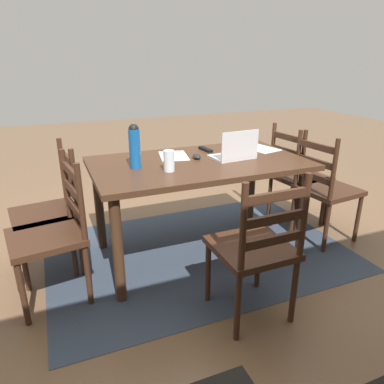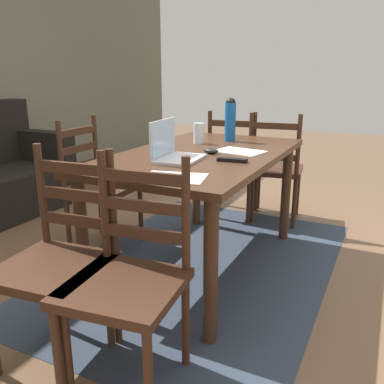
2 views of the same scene
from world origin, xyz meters
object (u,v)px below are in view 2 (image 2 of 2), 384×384
chair_right_near (275,169)px  drinking_glass (199,133)px  chair_far_head (99,186)px  chair_left_near (128,280)px  chair_right_far (235,165)px  computer_mouse (211,151)px  chair_left_far (59,262)px  water_bottle (231,119)px  laptop (172,150)px  dining_table (202,168)px  tv_remote (232,160)px

chair_right_near → drinking_glass: size_ratio=6.60×
chair_far_head → chair_right_near: same height
chair_right_near → chair_left_near: same height
chair_right_far → computer_mouse: 1.17m
chair_left_far → water_bottle: bearing=-6.9°
laptop → water_bottle: 0.77m
dining_table → laptop: size_ratio=4.72×
chair_left_near → drinking_glass: 1.47m
chair_left_near → chair_left_far: (0.00, 0.37, 0.00)m
chair_right_far → chair_right_near: size_ratio=1.00×
chair_far_head → chair_left_near: 1.48m
chair_right_near → laptop: laptop is taller
laptop → chair_far_head: bearing=70.4°
dining_table → chair_right_far: 1.12m
chair_left_far → laptop: 0.90m
dining_table → drinking_glass: size_ratio=11.09×
computer_mouse → drinking_glass: bearing=44.3°
water_bottle → drinking_glass: size_ratio=2.15×
dining_table → chair_right_near: chair_right_near is taller
chair_right_near → computer_mouse: 1.15m
chair_left_near → water_bottle: bearing=6.4°
computer_mouse → dining_table: bearing=88.5°
dining_table → water_bottle: size_ratio=5.16×
laptop → tv_remote: size_ratio=1.99×
chair_left_far → laptop: size_ratio=2.81×
chair_left_near → laptop: bearing=16.3°
dining_table → computer_mouse: 0.13m
chair_left_near → drinking_glass: bearing=13.8°
water_bottle → drinking_glass: bearing=140.0°
chair_right_far → chair_right_near: bearing=-90.0°
chair_right_far → tv_remote: chair_right_far is taller
chair_right_far → chair_right_near: 0.37m
chair_left_near → water_bottle: water_bottle is taller
dining_table → drinking_glass: (0.29, 0.16, 0.17)m
water_bottle → computer_mouse: size_ratio=3.09×
drinking_glass → chair_left_near: bearing=-166.2°
water_bottle → computer_mouse: water_bottle is taller
chair_right_far → laptop: bearing=-175.0°
dining_table → laptop: (-0.28, 0.06, 0.16)m
tv_remote → chair_right_near: bearing=-2.5°
chair_left_far → tv_remote: 1.07m
dining_table → chair_far_head: (-0.00, 0.83, -0.22)m
drinking_glass → tv_remote: 0.64m
water_bottle → tv_remote: water_bottle is taller
chair_far_head → laptop: bearing=-109.6°
chair_far_head → water_bottle: water_bottle is taller
chair_left_near → tv_remote: size_ratio=5.59×
computer_mouse → tv_remote: computer_mouse is taller
chair_left_far → tv_remote: size_ratio=5.59×
computer_mouse → tv_remote: size_ratio=0.59×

